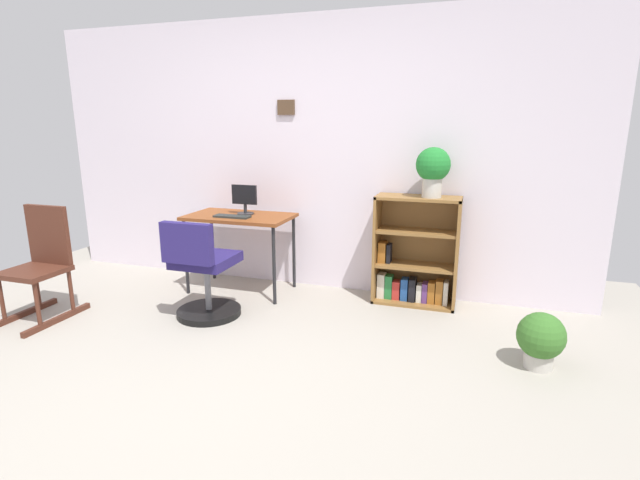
# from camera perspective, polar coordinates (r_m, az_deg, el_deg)

# --- Properties ---
(ground_plane) EXTENTS (6.24, 6.24, 0.00)m
(ground_plane) POSITION_cam_1_polar(r_m,az_deg,el_deg) (3.00, -16.56, -17.54)
(ground_plane) COLOR #9B9589
(wall_back) EXTENTS (5.20, 0.12, 2.47)m
(wall_back) POSITION_cam_1_polar(r_m,az_deg,el_deg) (4.50, -1.91, 9.97)
(wall_back) COLOR silver
(wall_back) RESTS_ON ground_plane
(desk) EXTENTS (0.95, 0.55, 0.72)m
(desk) POSITION_cam_1_polar(r_m,az_deg,el_deg) (4.41, -9.62, 2.14)
(desk) COLOR brown
(desk) RESTS_ON ground_plane
(monitor) EXTENTS (0.24, 0.15, 0.27)m
(monitor) POSITION_cam_1_polar(r_m,az_deg,el_deg) (4.40, -9.03, 4.86)
(monitor) COLOR #262628
(monitor) RESTS_ON desk
(keyboard) EXTENTS (0.33, 0.11, 0.02)m
(keyboard) POSITION_cam_1_polar(r_m,az_deg,el_deg) (4.30, -10.50, 2.80)
(keyboard) COLOR #272B29
(keyboard) RESTS_ON desk
(office_chair) EXTENTS (0.52, 0.55, 0.82)m
(office_chair) POSITION_cam_1_polar(r_m,az_deg,el_deg) (3.90, -13.85, -4.17)
(office_chair) COLOR black
(office_chair) RESTS_ON ground_plane
(rocking_chair) EXTENTS (0.42, 0.64, 0.90)m
(rocking_chair) POSITION_cam_1_polar(r_m,az_deg,el_deg) (4.40, -30.46, -2.34)
(rocking_chair) COLOR #4A2519
(rocking_chair) RESTS_ON ground_plane
(bookshelf_low) EXTENTS (0.71, 0.30, 0.94)m
(bookshelf_low) POSITION_cam_1_polar(r_m,az_deg,el_deg) (4.21, 11.30, -2.00)
(bookshelf_low) COLOR brown
(bookshelf_low) RESTS_ON ground_plane
(potted_plant_on_shelf) EXTENTS (0.28, 0.28, 0.41)m
(potted_plant_on_shelf) POSITION_cam_1_polar(r_m,az_deg,el_deg) (4.00, 13.40, 8.39)
(potted_plant_on_shelf) COLOR #B7B2A8
(potted_plant_on_shelf) RESTS_ON bookshelf_low
(potted_plant_floor) EXTENTS (0.30, 0.30, 0.37)m
(potted_plant_floor) POSITION_cam_1_polar(r_m,az_deg,el_deg) (3.40, 24.97, -10.64)
(potted_plant_floor) COLOR #B7B2A8
(potted_plant_floor) RESTS_ON ground_plane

